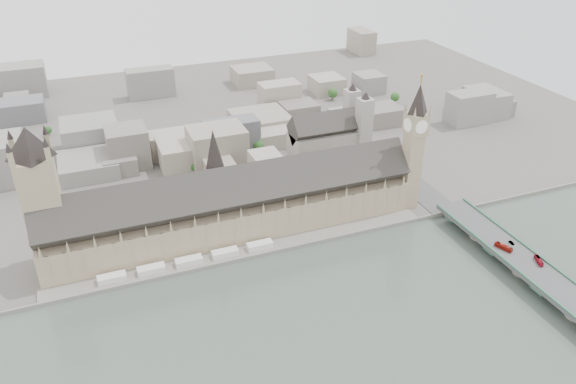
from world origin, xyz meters
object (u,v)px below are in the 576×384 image
object	(u,v)px
westminster_abbey	(330,140)
palace_of_westminster	(234,207)
red_bus_south	(539,260)
red_bus_north	(504,247)
elizabeth_tower	(414,138)
victoria_tower	(41,194)
car_silver	(511,243)
westminster_bridge	(515,261)

from	to	relation	value
westminster_abbey	palace_of_westminster	bearing A→B (deg)	-145.83
red_bus_south	red_bus_north	bearing A→B (deg)	141.91
elizabeth_tower	victoria_tower	bearing A→B (deg)	176.04
elizabeth_tower	car_silver	distance (m)	100.83
elizabeth_tower	westminster_abbey	world-z (taller)	elizabeth_tower
palace_of_westminster	red_bus_north	bearing A→B (deg)	-32.17
victoria_tower	red_bus_south	bearing A→B (deg)	-23.39
car_silver	red_bus_north	bearing A→B (deg)	-161.03
elizabeth_tower	car_silver	world-z (taller)	elizabeth_tower
victoria_tower	red_bus_north	bearing A→B (deg)	-20.66
westminster_bridge	westminster_abbey	world-z (taller)	westminster_abbey
westminster_bridge	westminster_abbey	size ratio (longest dim) A/B	4.78
westminster_bridge	red_bus_south	distance (m)	15.51
westminster_bridge	red_bus_south	xyz separation A→B (m)	(6.78, -12.27, 6.64)
westminster_abbey	red_bus_north	size ratio (longest dim) A/B	5.55
westminster_abbey	red_bus_north	distance (m)	181.04
westminster_abbey	red_bus_north	bearing A→B (deg)	-75.02
elizabeth_tower	red_bus_north	world-z (taller)	elizabeth_tower
palace_of_westminster	westminster_abbey	world-z (taller)	westminster_abbey
car_silver	palace_of_westminster	bearing A→B (deg)	150.77
palace_of_westminster	red_bus_south	distance (m)	207.08
palace_of_westminster	red_bus_north	world-z (taller)	palace_of_westminster
victoria_tower	car_silver	bearing A→B (deg)	-19.47
palace_of_westminster	westminster_bridge	xyz separation A→B (m)	(162.00, -107.20, -17.58)
palace_of_westminster	elizabeth_tower	xyz separation A→B (m)	(138.00, -11.70, 35.38)
westminster_bridge	palace_of_westminster	bearing A→B (deg)	146.51
palace_of_westminster	elizabeth_tower	world-z (taller)	elizabeth_tower
red_bus_south	palace_of_westminster	bearing A→B (deg)	167.84
red_bus_north	red_bus_south	world-z (taller)	red_bus_north
red_bus_north	car_silver	xyz separation A→B (m)	(9.55, 3.17, -0.96)
elizabeth_tower	westminster_bridge	bearing A→B (deg)	-75.89
palace_of_westminster	westminster_bridge	bearing A→B (deg)	-33.49
westminster_bridge	red_bus_south	bearing A→B (deg)	-61.06
red_bus_north	red_bus_south	xyz separation A→B (m)	(11.18, -20.35, -0.19)
victoria_tower	red_bus_south	size ratio (longest dim) A/B	9.21
westminster_bridge	car_silver	bearing A→B (deg)	65.35
westminster_bridge	car_silver	world-z (taller)	car_silver
victoria_tower	westminster_abbey	bearing A→B (deg)	16.50
westminster_bridge	red_bus_south	world-z (taller)	red_bus_south
red_bus_north	elizabeth_tower	bearing A→B (deg)	82.27
red_bus_south	westminster_abbey	bearing A→B (deg)	129.68
westminster_abbey	red_bus_south	world-z (taller)	westminster_abbey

